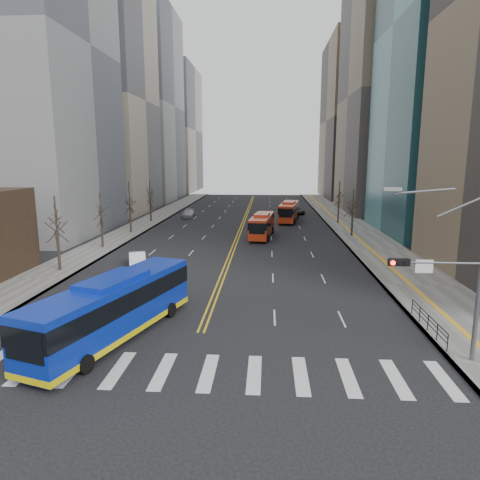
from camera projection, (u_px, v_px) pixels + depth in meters
name	position (u px, v px, depth m)	size (l,w,h in m)	color
ground	(186.00, 372.00, 22.04)	(220.00, 220.00, 0.00)	black
sidewalk_right	(355.00, 230.00, 65.03)	(7.00, 130.00, 0.15)	slate
sidewalk_left	(136.00, 228.00, 67.17)	(5.00, 130.00, 0.15)	slate
crosswalk	(186.00, 372.00, 22.04)	(26.70, 4.00, 0.01)	silver
centerline	(244.00, 220.00, 75.95)	(0.55, 100.00, 0.01)	gold
office_towers	(249.00, 91.00, 84.69)	(83.00, 134.00, 58.00)	gray
signal_mast	(452.00, 275.00, 22.21)	(5.37, 0.37, 9.39)	slate
pedestrian_railing	(428.00, 320.00, 26.86)	(0.06, 6.06, 1.02)	black
street_trees	(180.00, 205.00, 55.44)	(35.20, 47.20, 7.60)	black
blue_bus	(114.00, 306.00, 25.90)	(6.71, 13.57, 3.85)	#0B26A6
red_bus_near	(262.00, 224.00, 59.50)	(3.54, 10.67, 3.34)	#B92E13
red_bus_far	(289.00, 210.00, 74.58)	(4.15, 11.29, 3.50)	#B92E13
car_white	(137.00, 260.00, 42.98)	(1.60, 4.58, 1.51)	white
car_dark_mid	(292.00, 216.00, 76.35)	(1.59, 3.96, 1.35)	black
car_silver	(188.00, 214.00, 79.56)	(2.06, 5.08, 1.47)	#ABABB1
car_dark_far	(296.00, 211.00, 84.66)	(2.26, 4.89, 1.36)	black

